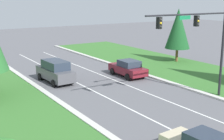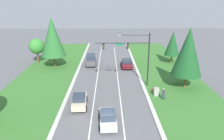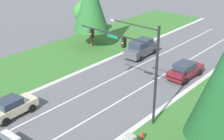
{
  "view_description": "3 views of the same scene",
  "coord_description": "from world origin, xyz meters",
  "px_view_note": "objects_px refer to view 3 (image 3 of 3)",
  "views": [
    {
      "loc": [
        -14.74,
        -4.4,
        8.01
      ],
      "look_at": [
        -1.27,
        16.48,
        2.26
      ],
      "focal_mm": 50.0,
      "sensor_mm": 36.0,
      "label": 1
    },
    {
      "loc": [
        0.22,
        -20.36,
        13.27
      ],
      "look_at": [
        0.77,
        14.09,
        1.85
      ],
      "focal_mm": 35.0,
      "sensor_mm": 36.0,
      "label": 2
    },
    {
      "loc": [
        18.02,
        -6.81,
        14.71
      ],
      "look_at": [
        0.21,
        13.55,
        2.46
      ],
      "focal_mm": 50.0,
      "sensor_mm": 36.0,
      "label": 3
    }
  ],
  "objects_px": {
    "burgundy_sedan": "(185,70)",
    "conifer_mid_left_tree": "(90,2)",
    "graphite_suv": "(141,48)",
    "fire_hydrant": "(143,136)",
    "oak_far_left_tree": "(84,12)",
    "traffic_signal_mast": "(133,55)",
    "champagne_sedan": "(12,107)"
  },
  "relations": [
    {
      "from": "graphite_suv",
      "to": "fire_hydrant",
      "type": "relative_size",
      "value": 7.36
    },
    {
      "from": "burgundy_sedan",
      "to": "fire_hydrant",
      "type": "xyz_separation_m",
      "value": [
        3.04,
        -11.9,
        -0.53
      ]
    },
    {
      "from": "conifer_mid_left_tree",
      "to": "fire_hydrant",
      "type": "bearing_deg",
      "value": -34.94
    },
    {
      "from": "traffic_signal_mast",
      "to": "burgundy_sedan",
      "type": "bearing_deg",
      "value": 91.12
    },
    {
      "from": "fire_hydrant",
      "to": "oak_far_left_tree",
      "type": "bearing_deg",
      "value": 145.29
    },
    {
      "from": "burgundy_sedan",
      "to": "conifer_mid_left_tree",
      "type": "relative_size",
      "value": 0.48
    },
    {
      "from": "fire_hydrant",
      "to": "oak_far_left_tree",
      "type": "height_order",
      "value": "oak_far_left_tree"
    },
    {
      "from": "traffic_signal_mast",
      "to": "fire_hydrant",
      "type": "bearing_deg",
      "value": -38.45
    },
    {
      "from": "traffic_signal_mast",
      "to": "champagne_sedan",
      "type": "relative_size",
      "value": 1.9
    },
    {
      "from": "graphite_suv",
      "to": "burgundy_sedan",
      "type": "height_order",
      "value": "graphite_suv"
    },
    {
      "from": "conifer_mid_left_tree",
      "to": "graphite_suv",
      "type": "bearing_deg",
      "value": 12.98
    },
    {
      "from": "champagne_sedan",
      "to": "conifer_mid_left_tree",
      "type": "relative_size",
      "value": 0.45
    },
    {
      "from": "traffic_signal_mast",
      "to": "graphite_suv",
      "type": "xyz_separation_m",
      "value": [
        -7.46,
        11.6,
        -4.47
      ]
    },
    {
      "from": "traffic_signal_mast",
      "to": "oak_far_left_tree",
      "type": "relative_size",
      "value": 1.57
    },
    {
      "from": "graphite_suv",
      "to": "conifer_mid_left_tree",
      "type": "xyz_separation_m",
      "value": [
        -7.16,
        -1.65,
        5.0
      ]
    },
    {
      "from": "traffic_signal_mast",
      "to": "oak_far_left_tree",
      "type": "xyz_separation_m",
      "value": [
        -18.74,
        12.69,
        -1.87
      ]
    },
    {
      "from": "burgundy_sedan",
      "to": "champagne_sedan",
      "type": "height_order",
      "value": "burgundy_sedan"
    },
    {
      "from": "fire_hydrant",
      "to": "conifer_mid_left_tree",
      "type": "height_order",
      "value": "conifer_mid_left_tree"
    },
    {
      "from": "burgundy_sedan",
      "to": "conifer_mid_left_tree",
      "type": "height_order",
      "value": "conifer_mid_left_tree"
    },
    {
      "from": "burgundy_sedan",
      "to": "conifer_mid_left_tree",
      "type": "distance_m",
      "value": 15.36
    },
    {
      "from": "champagne_sedan",
      "to": "oak_far_left_tree",
      "type": "xyz_separation_m",
      "value": [
        -11.18,
        19.62,
        2.83
      ]
    },
    {
      "from": "champagne_sedan",
      "to": "traffic_signal_mast",
      "type": "bearing_deg",
      "value": 39.09
    },
    {
      "from": "champagne_sedan",
      "to": "burgundy_sedan",
      "type": "bearing_deg",
      "value": 62.62
    },
    {
      "from": "champagne_sedan",
      "to": "oak_far_left_tree",
      "type": "height_order",
      "value": "oak_far_left_tree"
    },
    {
      "from": "champagne_sedan",
      "to": "oak_far_left_tree",
      "type": "distance_m",
      "value": 22.76
    },
    {
      "from": "graphite_suv",
      "to": "burgundy_sedan",
      "type": "distance_m",
      "value": 7.54
    },
    {
      "from": "champagne_sedan",
      "to": "fire_hydrant",
      "type": "xyz_separation_m",
      "value": [
        10.41,
        4.66,
        -0.52
      ]
    },
    {
      "from": "conifer_mid_left_tree",
      "to": "oak_far_left_tree",
      "type": "bearing_deg",
      "value": 146.25
    },
    {
      "from": "oak_far_left_tree",
      "to": "fire_hydrant",
      "type": "bearing_deg",
      "value": -34.71
    },
    {
      "from": "oak_far_left_tree",
      "to": "conifer_mid_left_tree",
      "type": "bearing_deg",
      "value": -33.75
    },
    {
      "from": "champagne_sedan",
      "to": "oak_far_left_tree",
      "type": "relative_size",
      "value": 0.83
    },
    {
      "from": "fire_hydrant",
      "to": "graphite_suv",
      "type": "bearing_deg",
      "value": 126.66
    }
  ]
}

